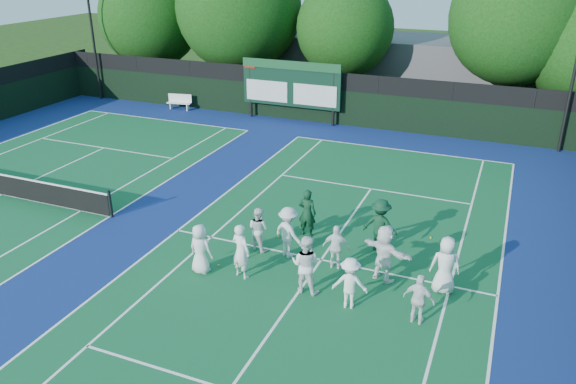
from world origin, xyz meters
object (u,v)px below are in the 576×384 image
at_px(scoreboard, 291,84).
at_px(tennis_net, 0,184).
at_px(bench, 180,101).
at_px(coach_left, 307,213).

xyz_separation_m(scoreboard, tennis_net, (-6.99, -14.59, -1.70)).
relative_size(scoreboard, bench, 3.80).
bearing_deg(bench, coach_left, -43.83).
distance_m(tennis_net, coach_left, 13.04).
relative_size(tennis_net, coach_left, 6.40).
xyz_separation_m(tennis_net, bench, (-0.51, 14.37, 0.03)).
relative_size(bench, coach_left, 0.89).
distance_m(scoreboard, tennis_net, 16.26).
bearing_deg(tennis_net, bench, 92.04).
height_order(tennis_net, bench, tennis_net).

